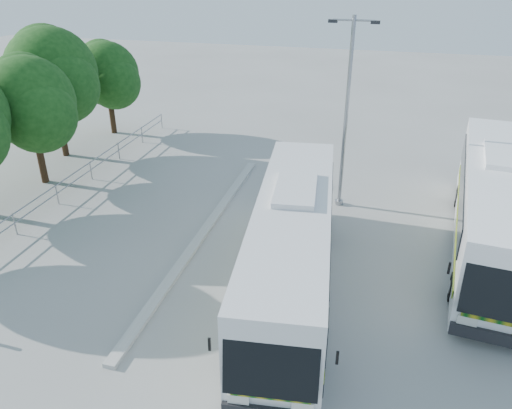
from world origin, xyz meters
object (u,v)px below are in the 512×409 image
(tree_far_d, at_px, (53,73))
(tree_far_e, at_px, (108,74))
(coach_main, at_px, (292,244))
(lamppost, at_px, (347,108))
(coach_adjacent, at_px, (497,206))
(tree_far_c, at_px, (31,102))

(tree_far_d, bearing_deg, tree_far_e, 81.37)
(tree_far_e, distance_m, coach_main, 20.48)
(tree_far_d, bearing_deg, lamppost, -8.57)
(coach_main, bearing_deg, tree_far_d, 141.79)
(lamppost, bearing_deg, tree_far_e, 156.23)
(coach_main, xyz_separation_m, coach_adjacent, (7.20, 4.62, 0.11))
(lamppost, bearing_deg, coach_adjacent, -22.24)
(tree_far_d, height_order, tree_far_e, tree_far_d)
(coach_adjacent, bearing_deg, tree_far_c, -176.84)
(tree_far_c, distance_m, coach_main, 15.54)
(tree_far_e, height_order, lamppost, lamppost)
(tree_far_d, distance_m, coach_main, 18.36)
(coach_adjacent, height_order, lamppost, lamppost)
(tree_far_e, xyz_separation_m, lamppost, (15.62, -6.96, 0.82))
(tree_far_d, bearing_deg, coach_adjacent, -12.60)
(tree_far_c, height_order, coach_main, tree_far_c)
(coach_main, distance_m, coach_adjacent, 8.56)
(tree_far_c, height_order, lamppost, lamppost)
(tree_far_c, xyz_separation_m, coach_main, (14.15, -5.96, -2.41))
(tree_far_d, xyz_separation_m, lamppost, (16.31, -2.46, -0.11))
(lamppost, bearing_deg, coach_main, -97.45)
(tree_far_c, xyz_separation_m, tree_far_d, (-1.19, 3.70, 0.56))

